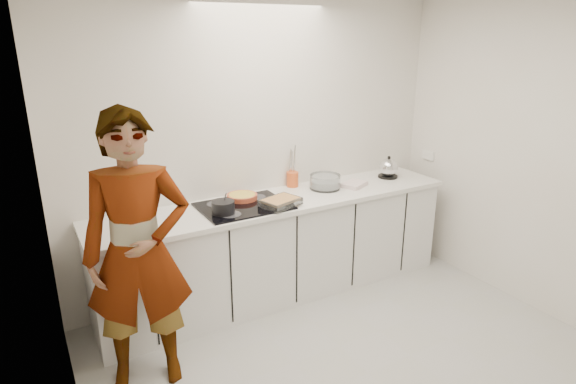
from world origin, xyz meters
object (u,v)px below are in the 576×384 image
hob (244,206)px  utensil_crock (292,179)px  cook (138,253)px  mixing_bowl (325,182)px  kettle (388,168)px  baking_dish (281,202)px  saucepan (223,207)px  tart_dish (242,196)px

hob → utensil_crock: (0.63, 0.28, 0.06)m
cook → mixing_bowl: bearing=32.7°
utensil_crock → cook: bearing=-153.6°
cook → kettle: bearing=27.6°
hob → utensil_crock: size_ratio=5.20×
baking_dish → mixing_bowl: mixing_bowl is taller
utensil_crock → cook: 1.80m
hob → cook: (-0.98, -0.52, 0.02)m
utensil_crock → mixing_bowl: bearing=-42.9°
saucepan → cook: 0.87m
mixing_bowl → kettle: 0.75m
baking_dish → cook: cook is taller
tart_dish → saucepan: saucepan is taller
baking_dish → utensil_crock: bearing=49.8°
mixing_bowl → utensil_crock: size_ratio=2.38×
baking_dish → saucepan: bearing=172.4°
mixing_bowl → kettle: size_ratio=1.50×
hob → mixing_bowl: mixing_bowl is taller
cook → hob: bearing=42.6°
tart_dish → mixing_bowl: (0.80, -0.07, 0.02)m
saucepan → kettle: 1.83m
baking_dish → mixing_bowl: 0.64m
tart_dish → utensil_crock: (0.58, 0.13, 0.03)m
kettle → utensil_crock: size_ratio=1.58×
hob → cook: bearing=-152.2°
baking_dish → cook: size_ratio=0.19×
cook → baking_dish: bearing=31.1°
baking_dish → cook: bearing=-163.7°
saucepan → baking_dish: size_ratio=0.53×
tart_dish → baking_dish: size_ratio=0.92×
hob → tart_dish: (0.05, 0.15, 0.03)m
tart_dish → baking_dish: bearing=-55.8°
mixing_bowl → cook: (-1.84, -0.59, -0.04)m
hob → saucepan: size_ratio=3.80×
kettle → cook: size_ratio=0.12×
tart_dish → utensil_crock: size_ratio=2.38×
saucepan → kettle: bearing=5.0°
hob → baking_dish: 0.31m
tart_dish → mixing_bowl: size_ratio=1.00×
tart_dish → saucepan: size_ratio=1.74×
baking_dish → kettle: bearing=9.4°
tart_dish → cook: 1.23m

